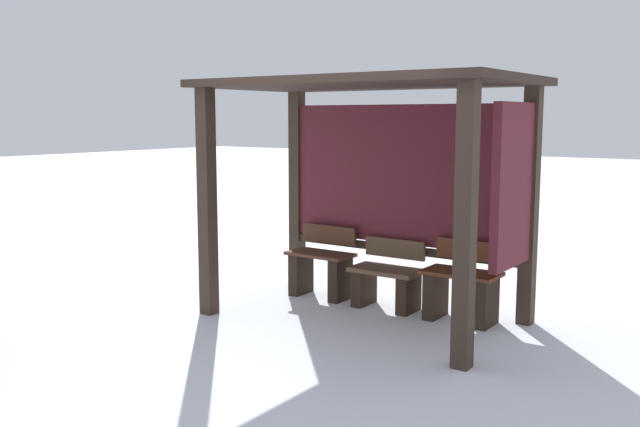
{
  "coord_description": "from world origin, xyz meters",
  "views": [
    {
      "loc": [
        3.55,
        -5.82,
        1.97
      ],
      "look_at": [
        0.01,
        -0.76,
        1.13
      ],
      "focal_mm": 39.76,
      "sensor_mm": 36.0,
      "label": 1
    }
  ],
  "objects_px": {
    "bus_shelter": "(390,145)",
    "bench_left_inside": "(321,268)",
    "bench_center_inside": "(387,280)",
    "bench_right_inside": "(462,289)"
  },
  "relations": [
    {
      "from": "bus_shelter",
      "to": "bench_left_inside",
      "type": "height_order",
      "value": "bus_shelter"
    },
    {
      "from": "bench_center_inside",
      "to": "bench_right_inside",
      "type": "xyz_separation_m",
      "value": [
        0.83,
        -0.0,
        0.03
      ]
    },
    {
      "from": "bench_left_inside",
      "to": "bench_center_inside",
      "type": "relative_size",
      "value": 1.07
    },
    {
      "from": "bench_center_inside",
      "to": "bench_right_inside",
      "type": "bearing_deg",
      "value": -0.08
    },
    {
      "from": "bench_center_inside",
      "to": "bench_right_inside",
      "type": "distance_m",
      "value": 0.83
    },
    {
      "from": "bus_shelter",
      "to": "bench_left_inside",
      "type": "xyz_separation_m",
      "value": [
        -0.96,
        0.2,
        -1.37
      ]
    },
    {
      "from": "bus_shelter",
      "to": "bench_center_inside",
      "type": "bearing_deg",
      "value": 122.51
    },
    {
      "from": "bench_right_inside",
      "to": "bench_center_inside",
      "type": "bearing_deg",
      "value": 179.92
    },
    {
      "from": "bench_left_inside",
      "to": "bench_center_inside",
      "type": "distance_m",
      "value": 0.83
    },
    {
      "from": "bench_left_inside",
      "to": "bench_right_inside",
      "type": "relative_size",
      "value": 1.0
    }
  ]
}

